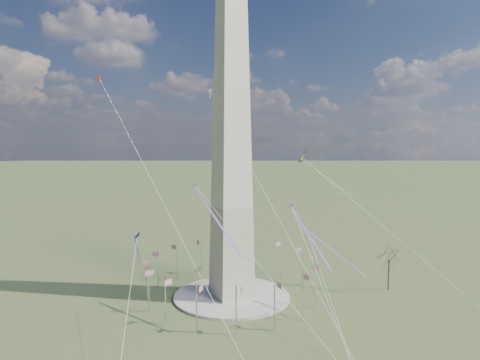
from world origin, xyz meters
name	(u,v)px	position (x,y,z in m)	size (l,w,h in m)	color
ground	(232,297)	(0.00, 0.00, 0.00)	(2000.00, 2000.00, 0.00)	#3C5229
plaza	(232,296)	(0.00, 0.00, 0.40)	(36.00, 36.00, 0.80)	beige
washington_monument	(231,143)	(0.00, 0.00, 47.95)	(15.56, 15.56, 100.00)	#B2AC95
flagpole_ring	(232,275)	(0.00, 0.00, 7.27)	(54.40, 54.40, 13.00)	silver
tree_near	(389,257)	(48.86, -16.41, 10.81)	(8.66, 8.66, 15.15)	#3F3726
kite_delta_black	(305,160)	(34.59, 11.16, 41.57)	(17.43, 17.98, 16.80)	black
kite_diamond_purple	(137,239)	(-28.26, 2.85, 20.79)	(2.23, 3.29, 9.75)	navy
kite_streamer_left	(304,227)	(18.34, -12.10, 22.98)	(2.79, 23.10, 15.85)	#DA224B
kite_streamer_mid	(209,208)	(-11.36, -9.95, 30.41)	(4.86, 24.41, 16.80)	#DA224B
kite_streamer_right	(326,244)	(32.49, -4.41, 14.39)	(12.38, 18.64, 14.58)	#DA224B
kite_small_red	(98,78)	(-33.93, 28.36, 68.79)	(1.53, 1.44, 4.28)	red
kite_small_white	(210,91)	(12.98, 48.70, 68.79)	(1.11, 1.67, 4.10)	white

